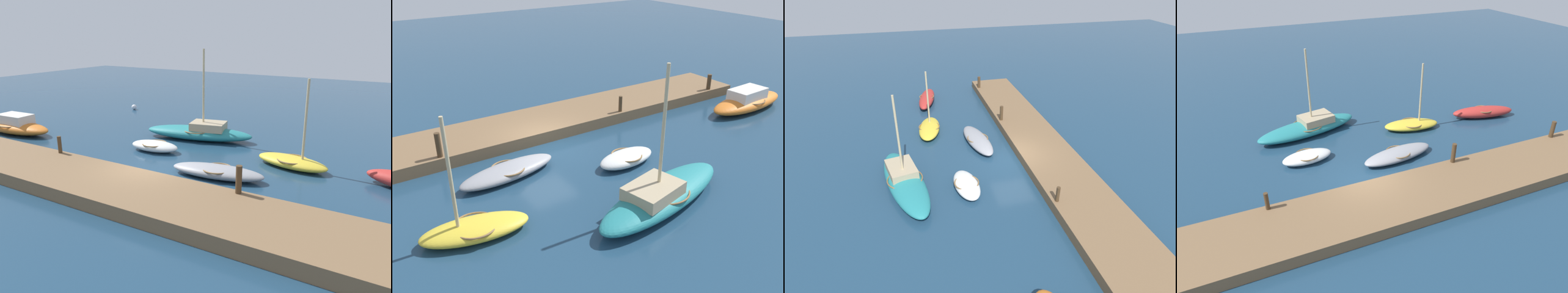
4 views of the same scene
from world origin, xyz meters
The scene contains 10 objects.
ground_plane centered at (0.00, 0.00, 0.00)m, with size 84.00×84.00×0.00m, color navy.
dock_platform centered at (0.00, -2.07, 0.29)m, with size 27.40×3.50×0.59m, color brown.
sailboat_teal centered at (-1.16, 6.85, 0.48)m, with size 6.92×3.28×5.46m.
dinghy_white centered at (-2.15, 3.53, 0.30)m, with size 2.93×1.57×0.57m.
rowboat_grey centered at (2.69, 1.74, 0.29)m, with size 4.52×1.96×0.57m.
motorboat_orange centered at (-12.29, 2.06, 0.50)m, with size 5.75×2.19×1.27m.
rowboat_yellow centered at (5.25, 4.78, 0.33)m, with size 3.82×2.09×4.39m.
mooring_post_west centered at (-11.89, -0.57, 1.05)m, with size 0.25×0.25×0.94m, color #47331E.
mooring_post_mid_west centered at (-4.96, -0.57, 1.01)m, with size 0.19×0.19×0.85m, color #47331E.
mooring_post_mid_east centered at (4.77, -0.57, 1.13)m, with size 0.24×0.24×1.10m, color #47331E.
Camera 2 is at (8.58, 16.50, 8.92)m, focal length 39.25 mm.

